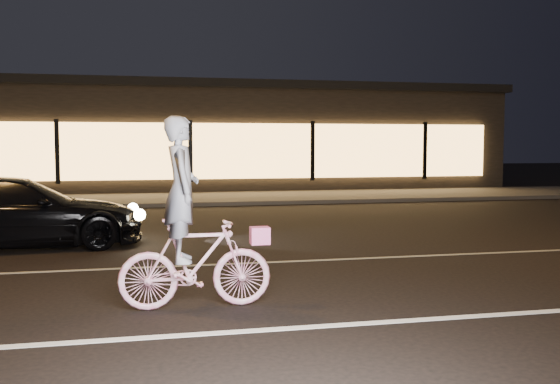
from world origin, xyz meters
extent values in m
plane|color=black|center=(0.00, 0.00, 0.00)|extent=(90.00, 90.00, 0.00)
cube|color=silver|center=(0.00, -1.50, 0.00)|extent=(60.00, 0.12, 0.01)
cube|color=gray|center=(0.00, 2.00, 0.00)|extent=(60.00, 0.10, 0.01)
cube|color=#383533|center=(0.00, 13.00, 0.06)|extent=(30.00, 4.00, 0.12)
cube|color=black|center=(0.00, 19.00, 2.00)|extent=(25.00, 8.00, 4.00)
cube|color=black|center=(0.00, 19.00, 4.05)|extent=(25.40, 8.40, 0.30)
cube|color=#F7AE56|center=(0.00, 14.90, 1.60)|extent=(23.00, 0.15, 2.00)
cube|color=black|center=(-4.50, 14.82, 1.60)|extent=(0.15, 0.08, 2.20)
cube|color=black|center=(0.00, 14.82, 1.60)|extent=(0.15, 0.08, 2.20)
cube|color=black|center=(4.50, 14.82, 1.60)|extent=(0.15, 0.08, 2.20)
cube|color=black|center=(9.00, 14.82, 1.60)|extent=(0.15, 0.08, 2.20)
imported|color=#E14682|center=(-1.10, -0.50, 0.52)|extent=(1.74, 0.49, 1.04)
imported|color=white|center=(-1.25, -0.50, 1.37)|extent=(0.39, 0.60, 1.64)
cube|color=#E04483|center=(-0.35, -0.50, 0.81)|extent=(0.22, 0.18, 0.20)
imported|color=black|center=(-3.90, 4.30, 0.64)|extent=(4.59, 2.29, 1.28)
sphere|color=#FFF2BF|center=(-1.87, 5.12, 0.59)|extent=(0.21, 0.21, 0.21)
sphere|color=#FFF2BF|center=(-1.74, 3.95, 0.59)|extent=(0.21, 0.21, 0.21)
camera|label=1|loc=(-1.67, -7.53, 1.88)|focal=40.00mm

